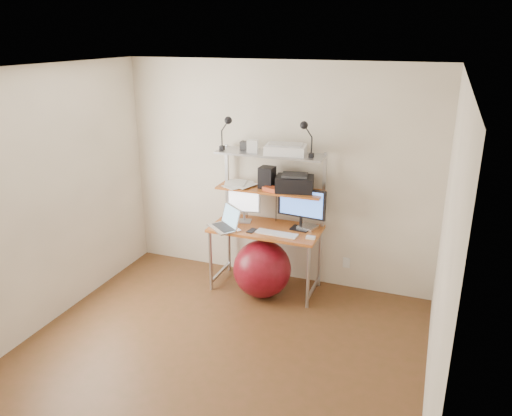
{
  "coord_description": "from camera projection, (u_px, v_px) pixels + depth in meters",
  "views": [
    {
      "loc": [
        1.68,
        -3.37,
        2.77
      ],
      "look_at": [
        -0.01,
        1.15,
        1.06
      ],
      "focal_mm": 35.0,
      "sensor_mm": 36.0,
      "label": 1
    }
  ],
  "objects": [
    {
      "name": "red_box",
      "position": [
        272.0,
        189.0,
        5.36
      ],
      "size": [
        0.2,
        0.16,
        0.05
      ],
      "primitive_type": "cube",
      "rotation": [
        0.0,
        0.0,
        -0.33
      ],
      "color": "#B7401D",
      "rests_on": "mid_shelf"
    },
    {
      "name": "keyboard",
      "position": [
        277.0,
        234.0,
        5.3
      ],
      "size": [
        0.46,
        0.16,
        0.01
      ],
      "primitive_type": "cube",
      "rotation": [
        0.0,
        0.0,
        -0.06
      ],
      "color": "silver",
      "rests_on": "desktop"
    },
    {
      "name": "room",
      "position": [
        207.0,
        231.0,
        4.03
      ],
      "size": [
        3.6,
        3.6,
        3.6
      ],
      "color": "brown",
      "rests_on": "ground"
    },
    {
      "name": "exercise_ball",
      "position": [
        262.0,
        269.0,
        5.46
      ],
      "size": [
        0.64,
        0.64,
        0.64
      ],
      "primitive_type": "sphere",
      "color": "maroon",
      "rests_on": "floor"
    },
    {
      "name": "printer",
      "position": [
        295.0,
        183.0,
        5.34
      ],
      "size": [
        0.44,
        0.34,
        0.19
      ],
      "rotation": [
        0.0,
        0.0,
        0.2
      ],
      "color": "black",
      "rests_on": "mid_shelf"
    },
    {
      "name": "mouse",
      "position": [
        311.0,
        238.0,
        5.18
      ],
      "size": [
        0.1,
        0.06,
        0.03
      ],
      "primitive_type": "cube",
      "rotation": [
        0.0,
        0.0,
        0.03
      ],
      "color": "silver",
      "rests_on": "desktop"
    },
    {
      "name": "box_white",
      "position": [
        252.0,
        146.0,
        5.32
      ],
      "size": [
        0.13,
        0.12,
        0.13
      ],
      "primitive_type": "cube",
      "rotation": [
        0.0,
        0.0,
        0.24
      ],
      "color": "silver",
      "rests_on": "top_shelf"
    },
    {
      "name": "monitor_silver",
      "position": [
        244.0,
        203.0,
        5.59
      ],
      "size": [
        0.37,
        0.16,
        0.42
      ],
      "rotation": [
        0.0,
        0.0,
        0.22
      ],
      "color": "#B3B3B8",
      "rests_on": "desktop"
    },
    {
      "name": "phone",
      "position": [
        252.0,
        231.0,
        5.38
      ],
      "size": [
        0.09,
        0.14,
        0.01
      ],
      "primitive_type": "cube",
      "rotation": [
        0.0,
        0.0,
        -0.16
      ],
      "color": "black",
      "rests_on": "desktop"
    },
    {
      "name": "nas_cube",
      "position": [
        267.0,
        177.0,
        5.45
      ],
      "size": [
        0.17,
        0.17,
        0.23
      ],
      "primitive_type": "cube",
      "rotation": [
        0.0,
        0.0,
        -0.05
      ],
      "color": "black",
      "rests_on": "mid_shelf"
    },
    {
      "name": "mac_mini",
      "position": [
        308.0,
        227.0,
        5.44
      ],
      "size": [
        0.22,
        0.22,
        0.03
      ],
      "primitive_type": "cube",
      "rotation": [
        0.0,
        0.0,
        -0.28
      ],
      "color": "silver",
      "rests_on": "desktop"
    },
    {
      "name": "computer_desk",
      "position": [
        268.0,
        207.0,
        5.46
      ],
      "size": [
        1.2,
        0.6,
        1.57
      ],
      "color": "#C07025",
      "rests_on": "ground"
    },
    {
      "name": "box_grey",
      "position": [
        245.0,
        146.0,
        5.45
      ],
      "size": [
        0.09,
        0.09,
        0.09
      ],
      "primitive_type": "cube",
      "rotation": [
        0.0,
        0.0,
        0.03
      ],
      "color": "#2B2B2D",
      "rests_on": "top_shelf"
    },
    {
      "name": "clip_lamp_right",
      "position": [
        306.0,
        131.0,
        5.04
      ],
      "size": [
        0.15,
        0.08,
        0.37
      ],
      "color": "black",
      "rests_on": "top_shelf"
    },
    {
      "name": "laptop",
      "position": [
        227.0,
        223.0,
        5.45
      ],
      "size": [
        0.45,
        0.44,
        0.31
      ],
      "rotation": [
        0.0,
        0.0,
        -0.69
      ],
      "color": "silver",
      "rests_on": "desktop"
    },
    {
      "name": "wall_outlet",
      "position": [
        346.0,
        263.0,
        5.65
      ],
      "size": [
        0.08,
        0.01,
        0.12
      ],
      "primitive_type": "cube",
      "color": "silver",
      "rests_on": "room"
    },
    {
      "name": "scanner",
      "position": [
        286.0,
        149.0,
        5.25
      ],
      "size": [
        0.46,
        0.33,
        0.11
      ],
      "rotation": [
        0.0,
        0.0,
        0.14
      ],
      "color": "silver",
      "rests_on": "top_shelf"
    },
    {
      "name": "monitor_black",
      "position": [
        301.0,
        205.0,
        5.36
      ],
      "size": [
        0.54,
        0.17,
        0.54
      ],
      "rotation": [
        0.0,
        0.0,
        -0.11
      ],
      "color": "black",
      "rests_on": "desktop"
    },
    {
      "name": "paper_stack",
      "position": [
        238.0,
        184.0,
        5.57
      ],
      "size": [
        0.43,
        0.41,
        0.02
      ],
      "color": "white",
      "rests_on": "mid_shelf"
    },
    {
      "name": "clip_lamp_left",
      "position": [
        227.0,
        126.0,
        5.33
      ],
      "size": [
        0.15,
        0.08,
        0.37
      ],
      "color": "black",
      "rests_on": "top_shelf"
    }
  ]
}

